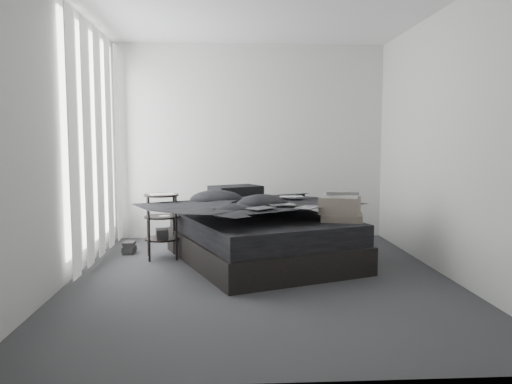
{
  "coord_description": "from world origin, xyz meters",
  "views": [
    {
      "loc": [
        -0.32,
        -4.66,
        1.3
      ],
      "look_at": [
        0.0,
        0.8,
        0.75
      ],
      "focal_mm": 35.0,
      "sensor_mm": 36.0,
      "label": 1
    }
  ],
  "objects": [
    {
      "name": "wall_front",
      "position": [
        0.0,
        -2.1,
        1.3
      ],
      "size": [
        3.6,
        0.01,
        2.6
      ],
      "primitive_type": "cube",
      "color": "silver",
      "rests_on": "ground"
    },
    {
      "name": "window_left",
      "position": [
        -1.78,
        0.9,
        1.35
      ],
      "size": [
        0.02,
        2.0,
        2.3
      ],
      "primitive_type": "cube",
      "color": "white",
      "rests_on": "wall_left"
    },
    {
      "name": "box_upper",
      "position": [
        0.83,
        0.32,
        0.66
      ],
      "size": [
        0.47,
        0.43,
        0.17
      ],
      "primitive_type": "cube",
      "rotation": [
        0.0,
        0.0,
        -0.35
      ],
      "color": "#6E6357",
      "rests_on": "box_mid"
    },
    {
      "name": "bed",
      "position": [
        0.04,
        0.68,
        0.14
      ],
      "size": [
        2.19,
        2.47,
        0.28
      ],
      "primitive_type": "cube",
      "rotation": [
        0.0,
        0.0,
        0.37
      ],
      "color": "black",
      "rests_on": "floor"
    },
    {
      "name": "box_lower",
      "position": [
        0.84,
        0.31,
        0.16
      ],
      "size": [
        0.52,
        0.46,
        0.32
      ],
      "primitive_type": "cube",
      "rotation": [
        0.0,
        0.0,
        -0.3
      ],
      "color": "black",
      "rests_on": "floor"
    },
    {
      "name": "floor_books",
      "position": [
        -1.47,
        1.15,
        0.07
      ],
      "size": [
        0.13,
        0.19,
        0.13
      ],
      "primitive_type": "cube",
      "rotation": [
        0.0,
        0.0,
        -0.01
      ],
      "color": "black",
      "rests_on": "floor"
    },
    {
      "name": "wall_back",
      "position": [
        0.0,
        2.1,
        1.3
      ],
      "size": [
        3.6,
        0.01,
        2.6
      ],
      "primitive_type": "cube",
      "color": "silver",
      "rests_on": "ground"
    },
    {
      "name": "papers",
      "position": [
        -1.04,
        0.89,
        0.72
      ],
      "size": [
        0.33,
        0.29,
        0.01
      ],
      "primitive_type": "cube",
      "rotation": [
        0.0,
        0.0,
        0.36
      ],
      "color": "white",
      "rests_on": "side_stand"
    },
    {
      "name": "duvet",
      "position": [
        0.06,
        0.63,
        0.62
      ],
      "size": [
        2.04,
        2.18,
        0.24
      ],
      "primitive_type": "imported",
      "rotation": [
        0.0,
        0.0,
        0.37
      ],
      "color": "black",
      "rests_on": "mattress"
    },
    {
      "name": "comic_b",
      "position": [
        0.23,
        0.33,
        0.75
      ],
      "size": [
        0.28,
        0.21,
        0.01
      ],
      "primitive_type": "cube",
      "rotation": [
        0.0,
        0.0,
        0.16
      ],
      "color": "black",
      "rests_on": "duvet"
    },
    {
      "name": "mattress",
      "position": [
        0.04,
        0.68,
        0.39
      ],
      "size": [
        2.11,
        2.4,
        0.22
      ],
      "primitive_type": "cube",
      "rotation": [
        0.0,
        0.0,
        0.37
      ],
      "color": "black",
      "rests_on": "bed"
    },
    {
      "name": "box_mid",
      "position": [
        0.85,
        0.3,
        0.45
      ],
      "size": [
        0.47,
        0.41,
        0.25
      ],
      "primitive_type": "cube",
      "rotation": [
        0.0,
        0.0,
        -0.23
      ],
      "color": "#6E6357",
      "rests_on": "box_lower"
    },
    {
      "name": "floor",
      "position": [
        0.0,
        0.0,
        0.0
      ],
      "size": [
        3.6,
        4.2,
        0.01
      ],
      "primitive_type": "cube",
      "color": "#343437",
      "rests_on": "ground"
    },
    {
      "name": "curtain_left",
      "position": [
        -1.73,
        0.9,
        1.28
      ],
      "size": [
        0.06,
        2.12,
        2.48
      ],
      "primitive_type": "cube",
      "color": "white",
      "rests_on": "wall_left"
    },
    {
      "name": "art_book_white",
      "position": [
        0.84,
        0.31,
        0.76
      ],
      "size": [
        0.4,
        0.35,
        0.03
      ],
      "primitive_type": "cube",
      "rotation": [
        0.0,
        0.0,
        -0.3
      ],
      "color": "silver",
      "rests_on": "box_upper"
    },
    {
      "name": "pillow_lower",
      "position": [
        -0.29,
        1.41,
        0.57
      ],
      "size": [
        0.73,
        0.61,
        0.14
      ],
      "primitive_type": "cube",
      "rotation": [
        0.0,
        0.0,
        0.37
      ],
      "color": "black",
      "rests_on": "mattress"
    },
    {
      "name": "side_stand",
      "position": [
        -1.05,
        0.9,
        0.36
      ],
      "size": [
        0.45,
        0.45,
        0.71
      ],
      "primitive_type": "cylinder",
      "rotation": [
        0.0,
        0.0,
        0.19
      ],
      "color": "black",
      "rests_on": "floor"
    },
    {
      "name": "pillow_upper",
      "position": [
        -0.21,
        1.41,
        0.7
      ],
      "size": [
        0.7,
        0.62,
        0.13
      ],
      "primitive_type": "cube",
      "rotation": [
        0.0,
        0.0,
        0.47
      ],
      "color": "black",
      "rests_on": "pillow_lower"
    },
    {
      "name": "art_book_snake",
      "position": [
        0.85,
        0.3,
        0.79
      ],
      "size": [
        0.37,
        0.32,
        0.03
      ],
      "primitive_type": "cube",
      "rotation": [
        0.0,
        0.0,
        -0.2
      ],
      "color": "silver",
      "rests_on": "art_book_white"
    },
    {
      "name": "comic_c",
      "position": [
        0.46,
        0.09,
        0.75
      ],
      "size": [
        0.29,
        0.31,
        0.01
      ],
      "primitive_type": "cube",
      "rotation": [
        0.0,
        0.0,
        0.98
      ],
      "color": "black",
      "rests_on": "duvet"
    },
    {
      "name": "wall_right",
      "position": [
        1.8,
        0.0,
        1.3
      ],
      "size": [
        0.01,
        4.2,
        2.6
      ],
      "primitive_type": "cube",
      "color": "silver",
      "rests_on": "ground"
    },
    {
      "name": "comic_a",
      "position": [
        0.01,
        0.08,
        0.74
      ],
      "size": [
        0.3,
        0.3,
        0.01
      ],
      "primitive_type": "cube",
      "rotation": [
        0.0,
        0.0,
        0.75
      ],
      "color": "black",
      "rests_on": "duvet"
    },
    {
      "name": "wall_left",
      "position": [
        -1.8,
        0.0,
        1.3
      ],
      "size": [
        0.01,
        4.2,
        2.6
      ],
      "primitive_type": "cube",
      "color": "silver",
      "rests_on": "ground"
    },
    {
      "name": "laptop",
      "position": [
        0.38,
        0.86,
        0.75
      ],
      "size": [
        0.34,
        0.23,
        0.03
      ],
      "primitive_type": "imported",
      "rotation": [
        0.0,
        0.0,
        0.05
      ],
      "color": "silver",
      "rests_on": "duvet"
    }
  ]
}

